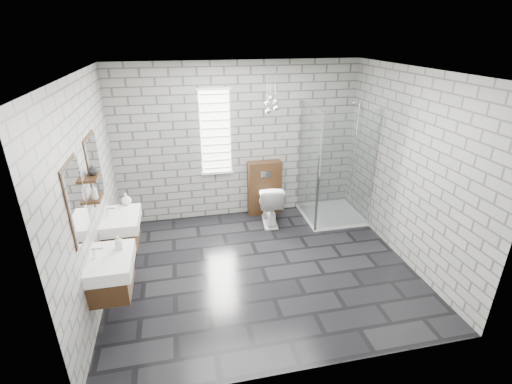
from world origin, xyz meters
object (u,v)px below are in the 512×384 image
object	(u,v)px
vanity_left	(107,264)
shower_enclosure	(330,194)
cistern_panel	(264,188)
toilet	(269,203)
vanity_right	(118,222)

from	to	relation	value
vanity_left	shower_enclosure	distance (m)	3.86
cistern_panel	shower_enclosure	xyz separation A→B (m)	(1.06, -0.52, 0.00)
cistern_panel	toilet	distance (m)	0.41
shower_enclosure	vanity_right	bearing A→B (deg)	-166.89
vanity_left	shower_enclosure	size ratio (longest dim) A/B	0.77
shower_enclosure	toilet	xyz separation A→B (m)	(-1.06, 0.13, -0.14)
vanity_right	toilet	distance (m)	2.55
vanity_right	toilet	size ratio (longest dim) A/B	2.14
vanity_left	toilet	size ratio (longest dim) A/B	2.14
vanity_left	toilet	xyz separation A→B (m)	(2.35, 1.93, -0.39)
cistern_panel	vanity_right	bearing A→B (deg)	-150.80
vanity_left	cistern_panel	size ratio (longest dim) A/B	1.57
cistern_panel	toilet	size ratio (longest dim) A/B	1.37
vanity_left	cistern_panel	distance (m)	3.31
vanity_right	shower_enclosure	size ratio (longest dim) A/B	0.77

